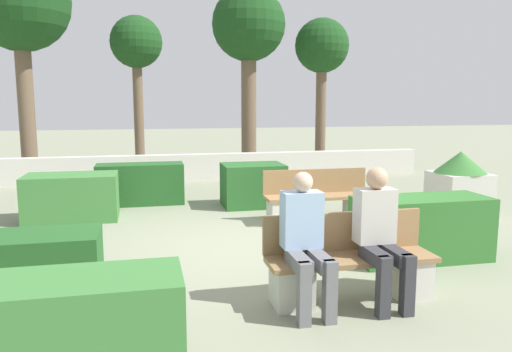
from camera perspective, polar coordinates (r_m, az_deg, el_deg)
The scene contains 17 objects.
ground_plane at distance 6.84m, azimuth -0.53°, elevation -8.14°, with size 60.00×60.00×0.00m, color gray.
perimeter_wall at distance 12.60m, azimuth -6.27°, elevation 1.03°, with size 11.63×0.30×0.66m.
bench_front at distance 5.13m, azimuth 10.71°, elevation -10.30°, with size 1.69×0.48×0.84m.
bench_left_side at distance 8.26m, azimuth 7.17°, elevation -2.99°, with size 1.79×0.48×0.84m.
person_seated_man at distance 5.00m, azimuth 13.99°, elevation -5.98°, with size 0.38×0.64×1.33m.
person_seated_woman at distance 4.71m, azimuth 5.69°, elevation -6.85°, with size 0.38×0.64×1.31m.
hedge_block_near_left at distance 9.83m, azimuth -13.07°, elevation -0.89°, with size 1.63×0.61×0.78m.
hedge_block_near_right at distance 8.86m, azimuth -20.30°, elevation -2.28°, with size 1.48×0.84×0.76m.
hedge_block_mid_left at distance 6.58m, azimuth 18.35°, elevation -5.70°, with size 1.68×0.67×0.79m.
hedge_block_mid_right at distance 3.66m, azimuth -24.28°, elevation -17.15°, with size 1.93×0.62×0.84m.
hedge_block_far_left at distance 9.40m, azimuth -0.35°, elevation -1.04°, with size 1.14×0.85×0.80m.
hedge_block_far_right at distance 5.85m, azimuth -26.74°, elevation -8.95°, with size 1.90×0.74×0.60m.
planter_corner_left at distance 8.94m, azimuth 22.21°, elevation -0.98°, with size 0.84×0.84×1.15m.
tree_leftmost at distance 14.36m, azimuth -25.42°, elevation 17.29°, with size 2.49×2.49×5.69m.
tree_center_left at distance 14.34m, azimuth -13.51°, elevation 14.11°, with size 1.40×1.40×4.26m.
tree_center_right at distance 14.31m, azimuth -0.85°, elevation 16.34°, with size 2.03×2.03×5.08m.
tree_rightmost at distance 14.71m, azimuth 7.54°, elevation 14.02°, with size 1.53×1.53×4.29m.
Camera 1 is at (-1.37, -6.41, 1.96)m, focal length 35.00 mm.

